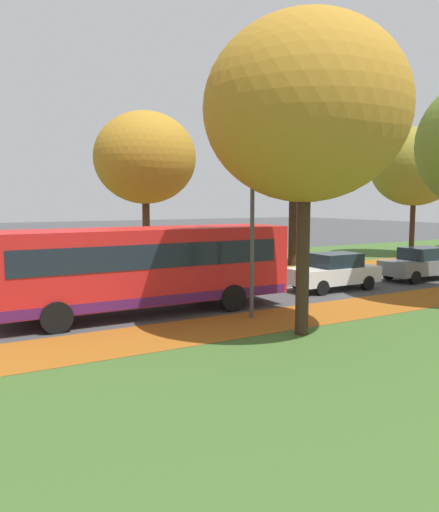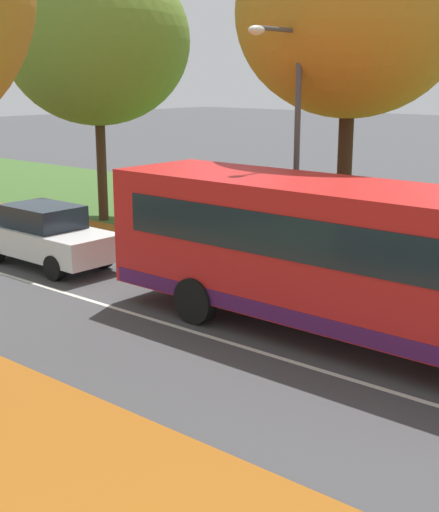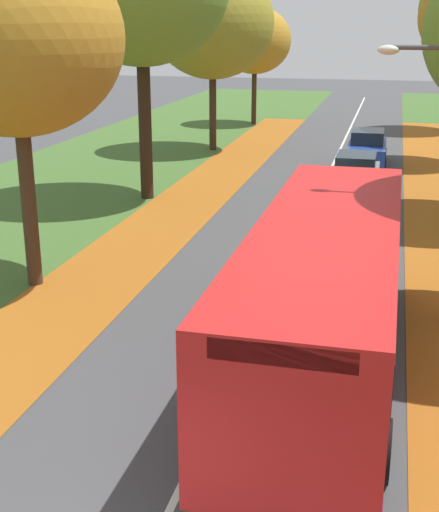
{
  "view_description": "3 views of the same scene",
  "coord_description": "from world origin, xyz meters",
  "px_view_note": "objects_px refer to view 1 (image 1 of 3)",
  "views": [
    {
      "loc": [
        17.75,
        1.4,
        3.91
      ],
      "look_at": [
        1.21,
        10.81,
        1.81
      ],
      "focal_mm": 35.0,
      "sensor_mm": 36.0,
      "label": 1
    },
    {
      "loc": [
        -9.86,
        1.14,
        4.93
      ],
      "look_at": [
        0.54,
        9.9,
        1.49
      ],
      "focal_mm": 50.0,
      "sensor_mm": 36.0,
      "label": 2
    },
    {
      "loc": [
        2.6,
        -4.88,
        6.41
      ],
      "look_at": [
        -0.54,
        8.11,
        1.99
      ],
      "focal_mm": 50.0,
      "sensor_mm": 36.0,
      "label": 3
    }
  ],
  "objects_px": {
    "streetlamp_right": "(247,206)",
    "car_grey_following": "(420,264)",
    "tree_left_far": "(415,167)",
    "tree_right_near": "(306,110)",
    "tree_left_near": "(145,158)",
    "car_white_lead": "(334,272)",
    "tree_left_mid": "(294,138)",
    "bus": "(144,265)"
  },
  "relations": [
    {
      "from": "bus",
      "to": "car_white_lead",
      "type": "height_order",
      "value": "bus"
    },
    {
      "from": "bus",
      "to": "car_grey_following",
      "type": "xyz_separation_m",
      "value": [
        -0.26,
        14.67,
        -0.89
      ]
    },
    {
      "from": "tree_left_near",
      "to": "bus",
      "type": "height_order",
      "value": "tree_left_near"
    },
    {
      "from": "tree_left_near",
      "to": "tree_right_near",
      "type": "relative_size",
      "value": 0.92
    },
    {
      "from": "tree_left_far",
      "to": "tree_right_near",
      "type": "xyz_separation_m",
      "value": [
        12.92,
        -20.47,
        0.14
      ]
    },
    {
      "from": "tree_left_mid",
      "to": "car_grey_following",
      "type": "bearing_deg",
      "value": 15.08
    },
    {
      "from": "tree_left_far",
      "to": "tree_right_near",
      "type": "bearing_deg",
      "value": -57.73
    },
    {
      "from": "tree_left_mid",
      "to": "tree_left_far",
      "type": "bearing_deg",
      "value": 90.9
    },
    {
      "from": "tree_right_near",
      "to": "car_grey_following",
      "type": "height_order",
      "value": "tree_right_near"
    },
    {
      "from": "tree_right_near",
      "to": "car_grey_following",
      "type": "xyz_separation_m",
      "value": [
        -5.11,
        11.62,
        -5.65
      ]
    },
    {
      "from": "tree_left_far",
      "to": "car_grey_following",
      "type": "bearing_deg",
      "value": -48.57
    },
    {
      "from": "streetlamp_right",
      "to": "bus",
      "type": "bearing_deg",
      "value": -125.5
    },
    {
      "from": "tree_left_far",
      "to": "car_grey_following",
      "type": "relative_size",
      "value": 2.16
    },
    {
      "from": "bus",
      "to": "streetlamp_right",
      "type": "bearing_deg",
      "value": 54.5
    },
    {
      "from": "car_white_lead",
      "to": "tree_right_near",
      "type": "bearing_deg",
      "value": -49.15
    },
    {
      "from": "tree_left_near",
      "to": "car_white_lead",
      "type": "distance_m",
      "value": 10.77
    },
    {
      "from": "tree_left_mid",
      "to": "tree_left_far",
      "type": "relative_size",
      "value": 1.15
    },
    {
      "from": "tree_left_far",
      "to": "tree_left_mid",
      "type": "bearing_deg",
      "value": -89.1
    },
    {
      "from": "tree_left_mid",
      "to": "car_white_lead",
      "type": "bearing_deg",
      "value": -25.41
    },
    {
      "from": "car_white_lead",
      "to": "tree_left_far",
      "type": "bearing_deg",
      "value": 118.18
    },
    {
      "from": "tree_left_near",
      "to": "tree_left_far",
      "type": "bearing_deg",
      "value": 91.25
    },
    {
      "from": "tree_left_near",
      "to": "car_grey_following",
      "type": "relative_size",
      "value": 1.98
    },
    {
      "from": "streetlamp_right",
      "to": "tree_left_mid",
      "type": "bearing_deg",
      "value": 135.73
    },
    {
      "from": "tree_left_mid",
      "to": "bus",
      "type": "relative_size",
      "value": 1.0
    },
    {
      "from": "streetlamp_right",
      "to": "tree_left_near",
      "type": "bearing_deg",
      "value": 178.9
    },
    {
      "from": "tree_left_mid",
      "to": "car_white_lead",
      "type": "height_order",
      "value": "tree_left_mid"
    },
    {
      "from": "car_white_lead",
      "to": "car_grey_following",
      "type": "distance_m",
      "value": 5.67
    },
    {
      "from": "tree_left_mid",
      "to": "bus",
      "type": "bearing_deg",
      "value": -57.95
    },
    {
      "from": "tree_left_near",
      "to": "tree_left_mid",
      "type": "xyz_separation_m",
      "value": [
        -0.28,
        9.52,
        1.58
      ]
    },
    {
      "from": "tree_left_mid",
      "to": "streetlamp_right",
      "type": "xyz_separation_m",
      "value": [
        9.96,
        -9.71,
        -3.88
      ]
    },
    {
      "from": "tree_left_mid",
      "to": "streetlamp_right",
      "type": "relative_size",
      "value": 1.74
    },
    {
      "from": "tree_left_near",
      "to": "tree_left_far",
      "type": "height_order",
      "value": "tree_left_far"
    },
    {
      "from": "tree_left_near",
      "to": "bus",
      "type": "distance_m",
      "value": 9.29
    },
    {
      "from": "streetlamp_right",
      "to": "car_grey_following",
      "type": "distance_m",
      "value": 12.35
    },
    {
      "from": "tree_left_mid",
      "to": "tree_left_far",
      "type": "height_order",
      "value": "tree_left_mid"
    },
    {
      "from": "tree_left_near",
      "to": "tree_left_far",
      "type": "xyz_separation_m",
      "value": [
        -0.45,
        20.43,
        0.29
      ]
    },
    {
      "from": "tree_left_mid",
      "to": "car_grey_following",
      "type": "xyz_separation_m",
      "value": [
        7.64,
        2.06,
        -6.8
      ]
    },
    {
      "from": "tree_right_near",
      "to": "bus",
      "type": "bearing_deg",
      "value": -147.93
    },
    {
      "from": "tree_left_far",
      "to": "tree_right_near",
      "type": "height_order",
      "value": "tree_left_far"
    },
    {
      "from": "car_white_lead",
      "to": "car_grey_following",
      "type": "relative_size",
      "value": 1.0
    },
    {
      "from": "tree_left_far",
      "to": "bus",
      "type": "bearing_deg",
      "value": -71.07
    },
    {
      "from": "tree_right_near",
      "to": "car_white_lead",
      "type": "distance_m",
      "value": 9.69
    }
  ]
}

